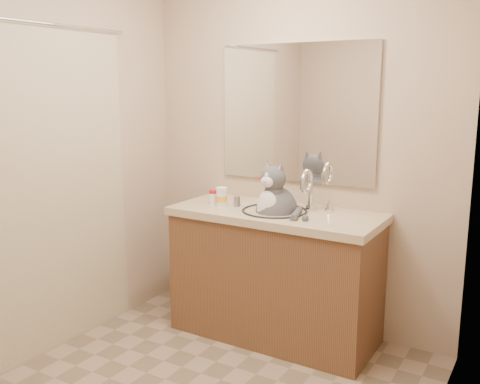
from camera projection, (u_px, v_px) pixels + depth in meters
name	position (u px, v px, depth m)	size (l,w,h in m)	color
room	(183.00, 178.00, 2.51)	(2.22, 2.52, 2.42)	gray
vanity	(275.00, 271.00, 3.47)	(1.34, 0.59, 1.12)	brown
mirror	(296.00, 113.00, 3.50)	(1.10, 0.02, 0.90)	white
shower_curtain	(51.00, 189.00, 3.16)	(0.02, 1.30, 1.93)	beige
cat	(276.00, 210.00, 3.36)	(0.37, 0.35, 0.53)	#4D4D53
pill_bottle_redcap	(213.00, 197.00, 3.57)	(0.06, 0.06, 0.09)	white
pill_bottle_orange	(222.00, 197.00, 3.50)	(0.09, 0.09, 0.13)	white
grey_canister	(237.00, 201.00, 3.50)	(0.05, 0.05, 0.07)	slate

